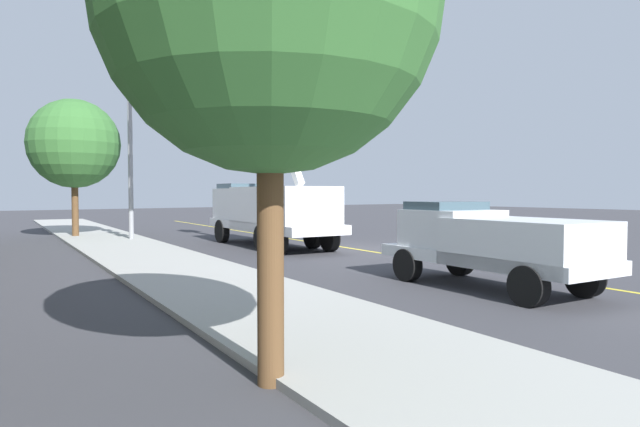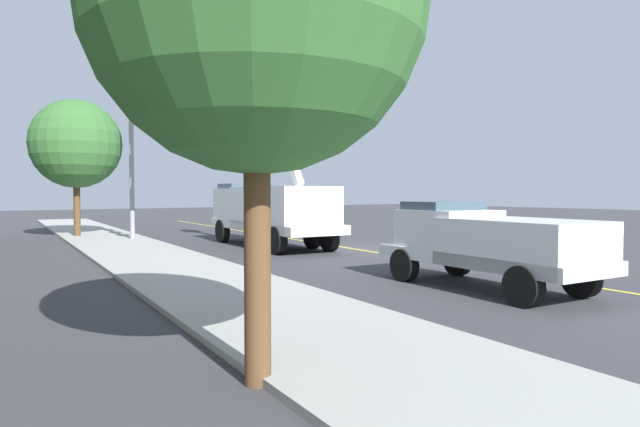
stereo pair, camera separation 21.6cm
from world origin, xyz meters
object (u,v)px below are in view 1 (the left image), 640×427
Objects in this scene: utility_bucket_truck at (270,208)px; passing_minivan at (287,214)px; service_pickup_truck at (490,242)px; traffic_cone_mid_front at (273,231)px; traffic_signal_mast at (142,114)px.

passing_minivan is at bearing -36.53° from utility_bucket_truck.
utility_bucket_truck reaches higher than passing_minivan.
passing_minivan is (19.89, -6.88, -0.15)m from service_pickup_truck.
passing_minivan reaches higher than traffic_cone_mid_front.
traffic_signal_mast is (3.49, 4.23, 4.02)m from utility_bucket_truck.
passing_minivan is (8.01, -5.93, -0.65)m from utility_bucket_truck.
traffic_signal_mast is at bearing 50.44° from utility_bucket_truck.
traffic_cone_mid_front is (15.31, -3.17, -0.74)m from service_pickup_truck.
traffic_signal_mast reaches higher than traffic_cone_mid_front.
utility_bucket_truck is 9.99m from passing_minivan.
traffic_cone_mid_front is at bearing 141.01° from passing_minivan.
service_pickup_truck is 21.05m from passing_minivan.
passing_minivan is 12.06m from traffic_signal_mast.
service_pickup_truck is at bearing -167.95° from traffic_signal_mast.
passing_minivan is at bearing -19.07° from service_pickup_truck.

